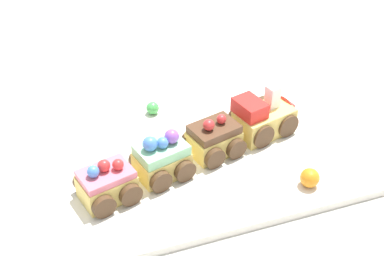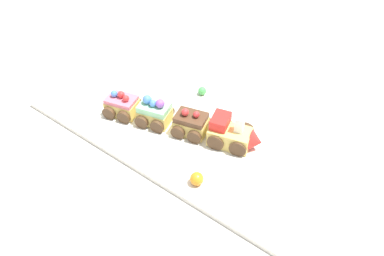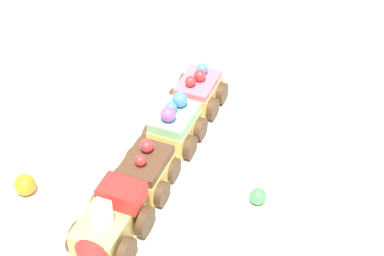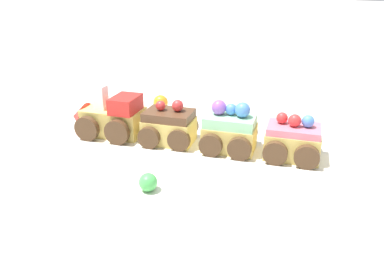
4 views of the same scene
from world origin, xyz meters
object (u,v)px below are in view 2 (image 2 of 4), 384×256
(gumball_orange, at_px, (197,179))
(cake_car_chocolate, at_px, (191,124))
(cake_train_locomotive, at_px, (234,135))
(cake_car_mint, at_px, (155,113))
(gumball_green, at_px, (202,91))
(cake_car_strawberry, at_px, (122,105))

(gumball_orange, bearing_deg, cake_car_chocolate, 131.04)
(cake_train_locomotive, relative_size, cake_car_mint, 1.43)
(gumball_green, bearing_deg, cake_car_strawberry, -122.84)
(cake_car_chocolate, relative_size, cake_car_mint, 1.00)
(cake_car_chocolate, xyz_separation_m, gumball_green, (-0.06, 0.13, -0.01))
(cake_train_locomotive, xyz_separation_m, cake_car_chocolate, (-0.10, -0.03, -0.00))
(cake_car_mint, distance_m, cake_car_strawberry, 0.09)
(cake_train_locomotive, xyz_separation_m, gumball_orange, (0.00, -0.14, -0.01))
(cake_car_mint, relative_size, gumball_green, 4.05)
(cake_car_chocolate, bearing_deg, cake_car_mint, -179.99)
(cake_car_mint, distance_m, gumball_green, 0.16)
(cake_car_mint, xyz_separation_m, gumball_orange, (0.19, -0.09, -0.01))
(cake_car_strawberry, distance_m, gumball_green, 0.21)
(cake_car_strawberry, relative_size, gumball_green, 4.05)
(cake_car_chocolate, height_order, gumball_orange, cake_car_chocolate)
(cake_car_chocolate, relative_size, cake_car_strawberry, 1.00)
(cake_train_locomotive, height_order, gumball_orange, cake_train_locomotive)
(cake_car_chocolate, xyz_separation_m, cake_car_strawberry, (-0.17, -0.05, -0.00))
(gumball_green, bearing_deg, gumball_orange, -56.72)
(cake_train_locomotive, relative_size, gumball_orange, 4.49)
(gumball_orange, bearing_deg, cake_car_strawberry, 165.67)
(gumball_green, bearing_deg, cake_train_locomotive, -33.09)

